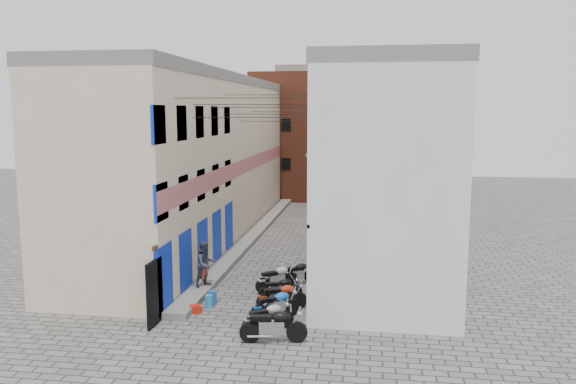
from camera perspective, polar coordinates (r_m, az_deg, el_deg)
The scene contains 21 objects.
ground at distance 19.33m, azimuth -5.70°, elevation -13.20°, with size 90.00×90.00×0.00m, color #5A5855.
plinth at distance 31.88m, azimuth -3.55°, elevation -4.31°, with size 0.90×26.00×0.25m, color slate.
building_left at distance 31.92m, azimuth -8.80°, elevation 3.57°, with size 5.10×27.00×9.00m.
building_right at distance 30.53m, azimuth 9.45°, elevation 3.36°, with size 5.94×26.00×9.00m.
building_far_brick_left at distance 45.93m, azimuth 0.39°, elevation 5.71°, with size 6.00×6.00×10.00m, color brown.
building_far_brick_right at distance 47.54m, azimuth 6.73°, elevation 4.53°, with size 5.00×6.00×8.00m, color brown.
building_far_concrete at distance 51.64m, azimuth 3.55°, elevation 6.53°, with size 8.00×5.00×11.00m, color slate.
far_shopfront at distance 43.26m, azimuth 2.48°, elevation 0.48°, with size 2.00×0.30×2.40m, color black.
overhead_wires at distance 25.46m, azimuth -1.67°, elevation 8.41°, with size 5.80×13.02×1.32m.
motorcycle_a at distance 17.63m, azimuth -1.49°, elevation -13.21°, with size 0.66×2.10×1.21m, color black, non-canonical shape.
motorcycle_b at distance 18.48m, azimuth -2.02°, elevation -12.44°, with size 0.57×1.82×1.05m, color #9B9A9F, non-canonical shape.
motorcycle_c at distance 19.55m, azimuth -1.19°, elevation -11.21°, with size 0.59×1.88×1.09m, color blue, non-canonical shape.
motorcycle_d at distance 20.40m, azimuth -0.62°, elevation -10.38°, with size 0.59×1.86×1.07m, color #A32D0B, non-canonical shape.
motorcycle_e at distance 21.34m, azimuth -0.77°, elevation -9.67°, with size 0.53×1.68×0.97m, color black, non-canonical shape.
motorcycle_f at distance 22.42m, azimuth -1.09°, elevation -8.57°, with size 0.62×1.95×1.13m, color #B2B3B7, non-canonical shape.
motorcycle_g at distance 23.11m, azimuth 0.92°, elevation -8.13°, with size 0.59×1.85×1.07m, color black, non-canonical shape.
person_a at distance 22.44m, azimuth -8.50°, elevation -7.43°, with size 0.57×0.37×1.55m, color brown.
person_b at distance 22.31m, azimuth -8.38°, elevation -7.21°, with size 0.87×0.68×1.79m, color #32384C.
water_jug_near at distance 20.89m, azimuth -8.05°, elevation -10.92°, with size 0.29×0.29×0.45m, color #2989D1.
water_jug_far at distance 21.26m, azimuth -7.68°, elevation -10.52°, with size 0.31×0.31×0.48m, color #205DA4.
red_crate at distance 20.46m, azimuth -9.40°, elevation -11.65°, with size 0.41×0.31×0.26m, color #B31E0C.
Camera 1 is at (4.50, -17.42, 7.07)m, focal length 35.00 mm.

